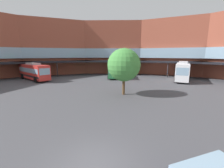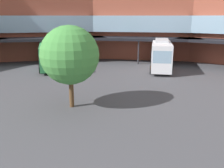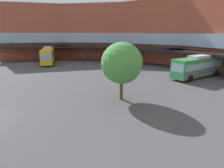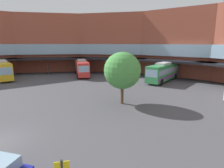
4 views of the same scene
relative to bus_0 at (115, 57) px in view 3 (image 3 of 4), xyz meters
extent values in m
cube|color=black|center=(14.33, 12.30, 1.74)|extent=(18.58, 7.72, 0.40)
cylinder|color=#2D2D33|center=(14.67, 10.73, -0.06)|extent=(0.20, 0.20, 3.59)
cube|color=#9E4C38|center=(-1.65, 10.47, 5.34)|extent=(18.18, 15.58, 14.38)
cube|color=#8CADC6|center=(-1.29, 9.99, 3.90)|extent=(16.86, 14.70, 2.52)
cube|color=black|center=(1.31, 6.44, 1.74)|extent=(16.99, 13.97, 0.40)
cylinder|color=#2D2D33|center=(2.26, 5.15, -0.06)|extent=(0.20, 0.20, 3.59)
cube|color=#9E4C38|center=(-12.52, -1.78, 5.34)|extent=(14.15, 18.75, 14.38)
cube|color=#8CADC6|center=(-11.99, -2.08, 3.90)|extent=(13.47, 17.29, 2.52)
cube|color=black|center=(-8.16, -4.24, 1.74)|extent=(12.41, 17.77, 0.40)
cylinder|color=#2D2D33|center=(-6.77, -5.03, -0.06)|extent=(0.20, 0.20, 3.59)
cube|color=#9E4C38|center=(-17.40, -17.41, 5.34)|extent=(7.64, 18.62, 14.38)
cube|color=#8CADC6|center=(-16.81, -17.46, 3.90)|extent=(7.71, 16.84, 2.52)
cube|color=black|center=(-12.42, -17.87, 1.74)|extent=(5.65, 18.44, 0.40)
cylinder|color=#2D2D33|center=(-10.83, -18.01, -0.06)|extent=(0.20, 0.20, 3.59)
cube|color=red|center=(-0.01, 0.01, -0.03)|extent=(10.06, 6.71, 2.96)
cube|color=#8CADC6|center=(-0.01, 0.01, 0.33)|extent=(9.54, 6.48, 0.95)
cube|color=black|center=(-0.01, 0.01, -0.85)|extent=(9.89, 6.64, 0.35)
cube|color=#8CADC6|center=(4.42, -2.25, 0.33)|extent=(1.07, 1.94, 1.30)
cube|color=#B2B2B7|center=(-0.01, 0.01, 1.63)|extent=(3.99, 3.15, 0.36)
cylinder|color=black|center=(3.58, -0.47, -1.30)|extent=(1.12, 0.77, 1.10)
cylinder|color=black|center=(2.49, -2.62, -1.30)|extent=(1.12, 0.77, 1.10)
cylinder|color=black|center=(-2.51, 2.63, -1.30)|extent=(1.12, 0.77, 1.10)
cylinder|color=black|center=(-3.61, 0.49, -1.30)|extent=(1.12, 0.77, 1.10)
cube|color=gold|center=(-7.84, -14.41, 0.06)|extent=(12.47, 3.59, 3.13)
cube|color=#8CADC6|center=(-7.84, -14.41, 0.44)|extent=(11.74, 3.57, 1.00)
cube|color=orange|center=(-7.84, -14.41, -0.82)|extent=(12.23, 3.59, 0.38)
cube|color=#8CADC6|center=(-1.77, -14.99, 0.44)|extent=(0.32, 2.15, 1.38)
cube|color=#B2B2B7|center=(-7.84, -14.41, 1.80)|extent=(4.57, 2.12, 0.36)
cylinder|color=black|center=(-3.56, -13.59, -1.30)|extent=(1.12, 0.40, 1.10)
cylinder|color=black|center=(-3.79, -16.02, -1.30)|extent=(1.12, 0.40, 1.10)
cylinder|color=black|center=(-11.89, -12.80, -1.30)|extent=(1.12, 0.40, 1.10)
cylinder|color=black|center=(-12.12, -15.24, -1.30)|extent=(1.12, 0.40, 1.10)
cube|color=#338C4C|center=(15.71, 8.49, -0.04)|extent=(4.70, 10.75, 2.92)
cube|color=#8CADC6|center=(15.71, 8.49, 0.31)|extent=(4.61, 10.15, 0.93)
cube|color=purple|center=(15.71, 8.49, -0.86)|extent=(4.68, 10.55, 0.35)
cube|color=#8CADC6|center=(16.83, 3.44, 0.31)|extent=(2.16, 0.59, 1.28)
cube|color=#B2B2B7|center=(15.71, 8.49, 1.60)|extent=(2.52, 4.05, 0.36)
cylinder|color=black|center=(17.69, 5.29, -1.30)|extent=(0.53, 1.14, 1.10)
cylinder|color=black|center=(15.26, 4.75, -1.30)|extent=(0.53, 1.14, 1.10)
cylinder|color=black|center=(16.15, 12.24, -1.30)|extent=(0.53, 1.14, 1.10)
cylinder|color=black|center=(13.72, 11.70, -1.30)|extent=(0.53, 1.14, 1.10)
cylinder|color=brown|center=(20.70, -7.19, -0.42)|extent=(0.36, 0.36, 2.88)
sphere|color=#479342|center=(20.70, -7.19, 2.24)|extent=(4.43, 4.43, 4.43)
camera|label=1|loc=(24.03, -27.31, 3.69)|focal=24.22mm
camera|label=2|loc=(23.34, -25.70, 5.03)|focal=39.75mm
camera|label=3|loc=(37.84, -14.45, 5.43)|focal=28.31mm
camera|label=4|loc=(37.16, -22.97, 5.50)|focal=30.92mm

